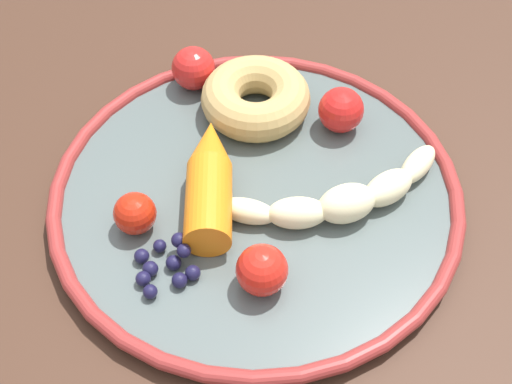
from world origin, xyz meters
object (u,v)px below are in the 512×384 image
at_px(blueberry_pile, 166,265).
at_px(tomato_near, 341,110).
at_px(plate, 256,194).
at_px(tomato_far, 135,213).
at_px(dining_table, 308,297).
at_px(banana, 342,198).
at_px(carrot_orange, 209,179).
at_px(tomato_extra, 193,68).
at_px(donut, 256,98).
at_px(tomato_mid, 262,270).

bearing_deg(blueberry_pile, tomato_near, 70.61).
height_order(plate, tomato_far, tomato_far).
xyz_separation_m(dining_table, banana, (0.01, 0.03, 0.11)).
xyz_separation_m(carrot_orange, tomato_extra, (-0.07, 0.11, 0.00)).
height_order(banana, donut, donut).
distance_m(blueberry_pile, tomato_far, 0.05).
bearing_deg(tomato_far, blueberry_pile, -34.15).
height_order(plate, blueberry_pile, blueberry_pile).
bearing_deg(tomato_far, plate, 44.03).
bearing_deg(blueberry_pile, tomato_extra, 110.65).
bearing_deg(tomato_far, donut, 77.52).
bearing_deg(donut, blueberry_pile, -88.06).
bearing_deg(tomato_mid, carrot_orange, 138.87).
xyz_separation_m(banana, tomato_extra, (-0.17, 0.08, 0.01)).
bearing_deg(carrot_orange, banana, 15.15).
xyz_separation_m(dining_table, blueberry_pile, (-0.09, -0.08, 0.11)).
bearing_deg(dining_table, tomato_far, -157.69).
bearing_deg(banana, dining_table, -112.42).
bearing_deg(plate, tomato_near, 69.13).
distance_m(dining_table, plate, 0.11).
distance_m(carrot_orange, tomato_mid, 0.09).
bearing_deg(dining_table, plate, 164.14).
bearing_deg(tomato_near, carrot_orange, -121.90).
height_order(donut, blueberry_pile, donut).
bearing_deg(dining_table, blueberry_pile, -137.76).
bearing_deg(blueberry_pile, banana, 47.30).
distance_m(blueberry_pile, tomato_near, 0.20).
xyz_separation_m(plate, carrot_orange, (-0.03, -0.02, 0.02)).
height_order(banana, tomato_far, tomato_far).
distance_m(plate, donut, 0.09).
distance_m(banana, blueberry_pile, 0.14).
height_order(plate, donut, donut).
relative_size(plate, tomato_far, 10.11).
relative_size(carrot_orange, tomato_mid, 3.39).
distance_m(dining_table, carrot_orange, 0.15).
height_order(dining_table, carrot_orange, carrot_orange).
bearing_deg(tomato_mid, tomato_extra, 129.07).
bearing_deg(plate, banana, 9.70).
bearing_deg(blueberry_pile, tomato_mid, 13.72).
distance_m(tomato_near, tomato_far, 0.19).
relative_size(plate, banana, 2.26).
relative_size(carrot_orange, donut, 1.34).
relative_size(dining_table, tomato_near, 28.73).
relative_size(dining_table, tomato_mid, 29.84).
bearing_deg(tomato_extra, donut, -9.34).
relative_size(donut, tomato_near, 2.43).
xyz_separation_m(donut, tomato_mid, (0.07, -0.16, 0.00)).
height_order(dining_table, banana, banana).
relative_size(blueberry_pile, tomato_mid, 1.43).
height_order(tomato_mid, tomato_far, tomato_mid).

